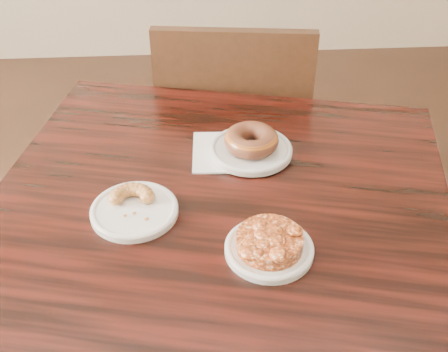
{
  "coord_description": "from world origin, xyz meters",
  "views": [
    {
      "loc": [
        0.03,
        -0.59,
        1.45
      ],
      "look_at": [
        0.09,
        0.26,
        0.8
      ],
      "focal_mm": 45.0,
      "sensor_mm": 36.0,
      "label": 1
    }
  ],
  "objects": [
    {
      "name": "cafe_table",
      "position": [
        0.07,
        0.23,
        0.38
      ],
      "size": [
        1.07,
        1.07,
        0.75
      ],
      "primitive_type": "cube",
      "rotation": [
        0.0,
        0.0,
        -0.22
      ],
      "color": "black",
      "rests_on": "floor"
    },
    {
      "name": "plate_cruller",
      "position": [
        -0.08,
        0.22,
        0.76
      ],
      "size": [
        0.17,
        0.17,
        0.01
      ],
      "primitive_type": "cylinder",
      "color": "white",
      "rests_on": "cafe_table"
    },
    {
      "name": "chair_far",
      "position": [
        0.16,
        0.9,
        0.45
      ],
      "size": [
        0.51,
        0.51,
        0.9
      ],
      "primitive_type": null,
      "rotation": [
        0.0,
        0.0,
        3.02
      ],
      "color": "black",
      "rests_on": "floor"
    },
    {
      "name": "plate_fritter",
      "position": [
        0.16,
        0.1,
        0.76
      ],
      "size": [
        0.16,
        0.16,
        0.01
      ],
      "primitive_type": "cylinder",
      "color": "white",
      "rests_on": "cafe_table"
    },
    {
      "name": "plate_donut",
      "position": [
        0.15,
        0.4,
        0.76
      ],
      "size": [
        0.18,
        0.18,
        0.01
      ],
      "primitive_type": "cylinder",
      "color": "silver",
      "rests_on": "napkin"
    },
    {
      "name": "napkin",
      "position": [
        0.11,
        0.41,
        0.75
      ],
      "size": [
        0.16,
        0.16,
        0.0
      ],
      "primitive_type": "cube",
      "rotation": [
        0.0,
        0.0,
        -0.04
      ],
      "color": "white",
      "rests_on": "cafe_table"
    },
    {
      "name": "glazed_donut",
      "position": [
        0.15,
        0.4,
        0.79
      ],
      "size": [
        0.12,
        0.12,
        0.04
      ],
      "primitive_type": "torus",
      "color": "brown",
      "rests_on": "plate_donut"
    },
    {
      "name": "cruller_fragment",
      "position": [
        -0.08,
        0.22,
        0.78
      ],
      "size": [
        0.1,
        0.1,
        0.03
      ],
      "primitive_type": null,
      "color": "brown",
      "rests_on": "plate_cruller"
    },
    {
      "name": "apple_fritter",
      "position": [
        0.16,
        0.1,
        0.78
      ],
      "size": [
        0.15,
        0.15,
        0.04
      ],
      "primitive_type": null,
      "color": "#451907",
      "rests_on": "plate_fritter"
    }
  ]
}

